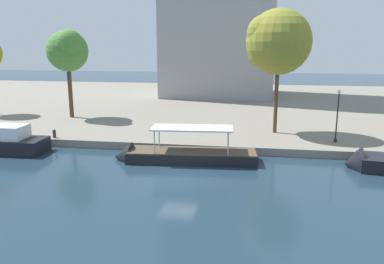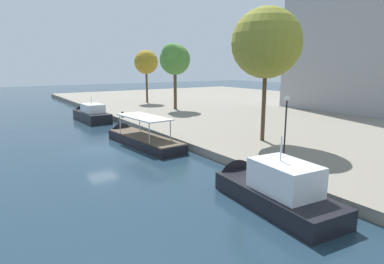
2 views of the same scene
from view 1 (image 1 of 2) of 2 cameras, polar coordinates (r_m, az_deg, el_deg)
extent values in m
plane|color=#1E3342|center=(27.62, -2.08, -6.80)|extent=(220.00, 220.00, 0.00)
cube|color=gray|center=(60.54, 4.34, 4.22)|extent=(120.00, 55.00, 0.70)
cube|color=black|center=(37.99, -26.46, -2.02)|extent=(8.19, 3.18, 1.67)
cube|color=white|center=(37.35, -25.90, 0.03)|extent=(3.72, 2.45, 1.15)
cube|color=black|center=(31.37, 0.03, -3.95)|extent=(10.60, 3.58, 1.22)
cone|color=black|center=(32.33, -10.12, -3.64)|extent=(1.59, 2.59, 2.49)
cube|color=brown|center=(31.19, 0.03, -2.81)|extent=(10.38, 3.42, 0.08)
cylinder|color=#B2B2B7|center=(30.26, -5.56, -1.52)|extent=(0.10, 0.10, 1.79)
cylinder|color=#B2B2B7|center=(32.37, -4.87, -0.57)|extent=(0.10, 0.10, 1.79)
cylinder|color=#B2B2B7|center=(29.78, 5.35, -1.75)|extent=(0.10, 0.10, 1.79)
cylinder|color=#B2B2B7|center=(31.92, 5.32, -0.76)|extent=(0.10, 0.10, 1.79)
cube|color=silver|center=(30.74, 0.03, 0.59)|extent=(6.64, 3.04, 0.12)
cone|color=black|center=(32.22, 22.59, -4.36)|extent=(1.45, 2.87, 2.77)
cylinder|color=#2D2D33|center=(38.60, -19.63, -0.39)|extent=(0.30, 0.30, 0.55)
sphere|color=#2D2D33|center=(38.52, -19.67, 0.12)|extent=(0.33, 0.33, 0.33)
cylinder|color=black|center=(36.71, 20.61, 1.94)|extent=(0.12, 0.12, 4.37)
sphere|color=white|center=(36.38, 20.90, 5.58)|extent=(0.36, 0.36, 0.36)
cylinder|color=black|center=(37.12, 20.37, -1.14)|extent=(0.26, 0.26, 0.30)
cylinder|color=#4C3823|center=(38.90, 12.29, 4.61)|extent=(0.37, 0.37, 6.49)
sphere|color=olive|center=(38.55, 12.68, 12.85)|extent=(6.23, 6.23, 6.23)
sphere|color=olive|center=(38.05, 10.80, 14.14)|extent=(3.51, 3.51, 3.51)
sphere|color=olive|center=(39.37, 10.81, 11.58)|extent=(3.60, 3.60, 3.60)
cylinder|color=#4C3823|center=(48.70, -17.50, 5.63)|extent=(0.50, 0.50, 6.06)
sphere|color=#4C8438|center=(48.39, -17.89, 11.31)|extent=(4.81, 4.81, 4.81)
sphere|color=#4C8438|center=(48.19, -18.87, 11.65)|extent=(2.85, 2.85, 2.85)
sphere|color=#4C8438|center=(46.94, -17.60, 12.47)|extent=(2.92, 2.92, 2.92)
camera|label=2|loc=(28.55, 63.26, 2.31)|focal=30.30mm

